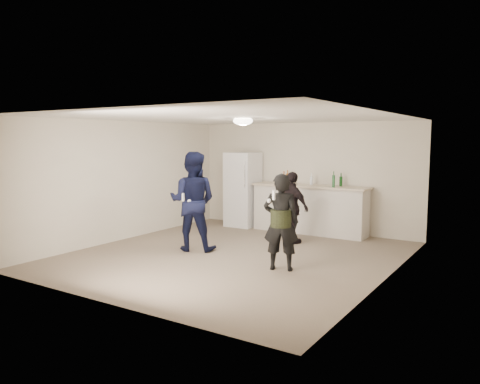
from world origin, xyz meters
The scene contains 21 objects.
floor centered at (0.00, 0.00, 0.00)m, with size 6.00×6.00×0.00m, color #6B5B4C.
ceiling centered at (0.00, 0.00, 2.50)m, with size 6.00×6.00×0.00m, color silver.
wall_back centered at (0.00, 3.00, 1.25)m, with size 6.00×6.00×0.00m, color beige.
wall_front centered at (0.00, -3.00, 1.25)m, with size 6.00×6.00×0.00m, color beige.
wall_left centered at (-2.75, 0.00, 1.25)m, with size 6.00×6.00×0.00m, color beige.
wall_right centered at (2.75, 0.00, 1.25)m, with size 6.00×6.00×0.00m, color beige.
counter centered at (0.29, 2.67, 0.53)m, with size 2.60×0.56×1.05m, color beige.
counter_top centered at (0.29, 2.67, 1.07)m, with size 2.68×0.64×0.04m, color beige.
fridge centered at (-1.45, 2.60, 0.90)m, with size 0.70×0.70×1.80m, color white.
fridge_handle centered at (-1.17, 2.23, 1.30)m, with size 0.02×0.02×0.60m, color silver.
ceiling_dome centered at (0.00, 0.30, 2.45)m, with size 0.36×0.36×0.16m, color white.
shaker centered at (-0.30, 2.65, 1.18)m, with size 0.08×0.08×0.17m, color silver.
man centered at (-0.91, -0.06, 0.94)m, with size 0.92×0.71×1.89m, color #0E143C.
woman centered at (1.16, -0.38, 0.79)m, with size 0.57×0.38×1.57m, color black.
camo_shorts centered at (1.16, -0.38, 0.85)m, with size 0.34×0.34×0.28m, color #273317.
spectator centered at (0.43, 1.49, 0.73)m, with size 0.86×0.36×1.47m, color black.
remote_man centered at (-0.91, -0.34, 1.05)m, with size 0.04×0.04×0.15m, color white.
nunchuk_man centered at (-0.79, -0.31, 0.98)m, with size 0.07×0.07×0.07m, color silver.
remote_woman centered at (1.16, -0.63, 1.25)m, with size 0.04×0.04×0.15m, color white.
nunchuk_woman centered at (1.06, -0.60, 1.15)m, with size 0.07×0.07×0.07m, color white.
bottle_cluster centered at (0.25, 2.69, 1.20)m, with size 1.42×0.39×0.26m.
Camera 1 is at (4.60, -7.00, 2.11)m, focal length 35.00 mm.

